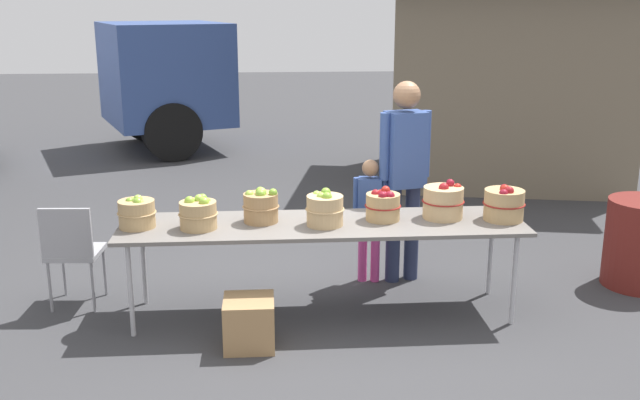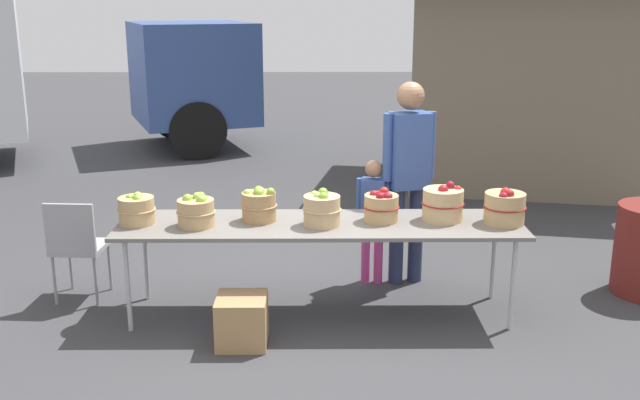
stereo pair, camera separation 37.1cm
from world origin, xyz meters
name	(u,v)px [view 2 (the right image)]	position (x,y,z in m)	size (l,w,h in m)	color
ground_plane	(320,313)	(0.00, 0.00, 0.00)	(40.00, 40.00, 0.00)	#38383A
market_table	(320,227)	(0.00, 0.00, 0.72)	(3.10, 0.76, 0.75)	slate
apple_basket_green_0	(137,209)	(-1.40, -0.01, 0.87)	(0.29, 0.29, 0.25)	tan
apple_basket_green_1	(196,211)	(-0.94, -0.07, 0.87)	(0.30, 0.30, 0.25)	tan
apple_basket_green_2	(259,205)	(-0.47, 0.06, 0.88)	(0.28, 0.28, 0.28)	#A87F51
apple_basket_green_3	(322,209)	(0.01, -0.06, 0.87)	(0.30, 0.30, 0.29)	tan
apple_basket_red_0	(381,206)	(0.47, 0.04, 0.87)	(0.28, 0.28, 0.27)	tan
apple_basket_red_1	(443,204)	(0.95, 0.07, 0.88)	(0.33, 0.33, 0.30)	tan
apple_basket_red_2	(505,207)	(1.41, -0.02, 0.88)	(0.33, 0.33, 0.29)	tan
vendor_adult	(408,167)	(0.75, 0.68, 1.03)	(0.45, 0.31, 1.76)	#262D4C
child_customer	(373,212)	(0.46, 0.66, 0.64)	(0.29, 0.18, 1.10)	#CC3F8C
food_kiosk	(530,79)	(2.84, 4.45, 1.38)	(3.99, 3.52, 2.74)	#726651
folding_chair	(76,242)	(-1.98, 0.27, 0.51)	(0.42, 0.42, 0.86)	#99999E
produce_crate	(242,321)	(-0.57, -0.53, 0.18)	(0.36, 0.36, 0.36)	#A87F51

